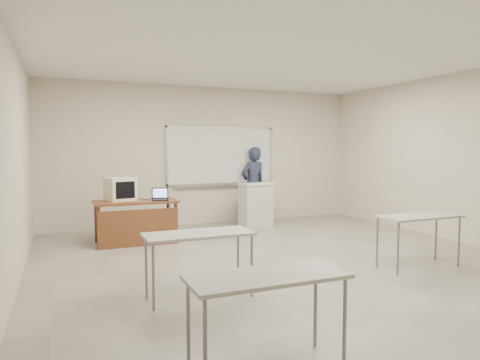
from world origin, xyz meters
name	(u,v)px	position (x,y,z in m)	size (l,w,h in m)	color
floor	(300,270)	(0.00, 0.00, -0.01)	(7.00, 8.00, 0.01)	gray
whiteboard	(221,157)	(0.30, 3.97, 1.48)	(2.48, 0.10, 1.31)	white
student_desks	(366,241)	(0.00, -1.35, 0.67)	(4.40, 2.20, 0.73)	#AAAAA4
instructor_desk	(137,213)	(-1.80, 2.49, 0.54)	(1.41, 0.71, 0.75)	brown
podium	(256,205)	(0.80, 3.20, 0.47)	(0.66, 0.48, 0.93)	beige
crt_monitor	(120,189)	(-2.05, 2.73, 0.95)	(0.44, 0.49, 0.42)	beige
laptop	(160,197)	(-1.40, 2.47, 0.80)	(0.29, 0.27, 0.22)	black
mouse	(146,198)	(-1.60, 2.65, 0.77)	(0.10, 0.07, 0.04)	#A9ADB0
keyboard	(265,183)	(0.95, 3.08, 0.94)	(0.42, 0.14, 0.02)	beige
presenter	(253,184)	(1.04, 3.86, 0.85)	(0.62, 0.41, 1.69)	black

